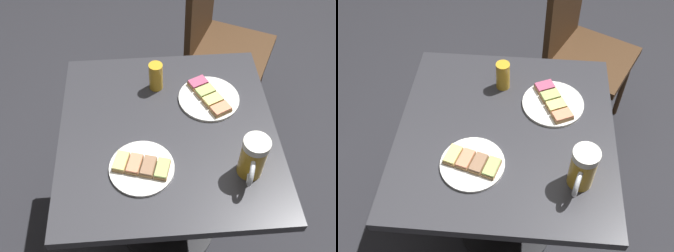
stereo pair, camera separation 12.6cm
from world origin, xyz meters
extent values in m
plane|color=#28282D|center=(0.00, 0.00, 0.00)|extent=(6.00, 6.00, 0.00)
cylinder|color=black|center=(0.00, 0.00, 0.01)|extent=(0.44, 0.44, 0.01)
cylinder|color=black|center=(0.00, 0.00, 0.35)|extent=(0.09, 0.09, 0.67)
cube|color=#333338|center=(0.00, 0.00, 0.69)|extent=(0.72, 0.74, 0.04)
cylinder|color=white|center=(-0.09, -0.15, 0.71)|extent=(0.20, 0.20, 0.01)
cube|color=#9E7547|center=(-0.15, -0.13, 0.72)|extent=(0.06, 0.08, 0.01)
cube|color=#EFE07A|center=(-0.15, -0.13, 0.73)|extent=(0.05, 0.07, 0.01)
cube|color=#9E7547|center=(-0.11, -0.14, 0.72)|extent=(0.06, 0.08, 0.01)
cube|color=#EA8E66|center=(-0.11, -0.14, 0.73)|extent=(0.05, 0.07, 0.01)
cube|color=#9E7547|center=(-0.07, -0.15, 0.72)|extent=(0.06, 0.08, 0.01)
cube|color=#997051|center=(-0.07, -0.15, 0.73)|extent=(0.05, 0.07, 0.01)
cube|color=#9E7547|center=(-0.03, -0.16, 0.72)|extent=(0.06, 0.08, 0.01)
cube|color=#ADC66B|center=(-0.03, -0.16, 0.73)|extent=(0.05, 0.07, 0.01)
cylinder|color=white|center=(0.15, 0.13, 0.71)|extent=(0.22, 0.22, 0.01)
cube|color=#9E7547|center=(0.19, 0.06, 0.72)|extent=(0.08, 0.07, 0.01)
cube|color=#EA8E66|center=(0.19, 0.06, 0.73)|extent=(0.08, 0.07, 0.01)
cube|color=#9E7547|center=(0.16, 0.10, 0.72)|extent=(0.08, 0.07, 0.01)
cube|color=#EFE07A|center=(0.16, 0.10, 0.73)|extent=(0.08, 0.07, 0.01)
cube|color=#9E7547|center=(0.14, 0.15, 0.72)|extent=(0.08, 0.07, 0.01)
cube|color=#ADC66B|center=(0.14, 0.15, 0.73)|extent=(0.08, 0.07, 0.01)
cube|color=#9E7547|center=(0.12, 0.19, 0.72)|extent=(0.08, 0.07, 0.01)
cube|color=#BC4C70|center=(0.12, 0.19, 0.73)|extent=(0.08, 0.07, 0.01)
cylinder|color=gold|center=(0.24, -0.18, 0.77)|extent=(0.08, 0.08, 0.12)
cylinder|color=white|center=(0.24, -0.18, 0.84)|extent=(0.08, 0.08, 0.02)
torus|color=silver|center=(0.22, -0.23, 0.77)|extent=(0.04, 0.08, 0.08)
cylinder|color=gold|center=(-0.03, 0.20, 0.76)|extent=(0.05, 0.05, 0.11)
cylinder|color=#472D19|center=(0.43, 0.46, 0.22)|extent=(0.03, 0.03, 0.44)
cylinder|color=#472D19|center=(0.58, 0.74, 0.22)|extent=(0.03, 0.03, 0.44)
cylinder|color=#472D19|center=(0.15, 0.60, 0.22)|extent=(0.03, 0.03, 0.44)
cylinder|color=#472D19|center=(0.29, 0.89, 0.22)|extent=(0.03, 0.03, 0.44)
cube|color=#472D19|center=(0.36, 0.67, 0.46)|extent=(0.51, 0.51, 0.04)
cube|color=#472D19|center=(0.21, 0.75, 0.69)|extent=(0.18, 0.32, 0.44)
camera|label=1|loc=(-0.06, -0.79, 1.70)|focal=40.98mm
camera|label=2|loc=(0.07, -0.79, 1.70)|focal=40.98mm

